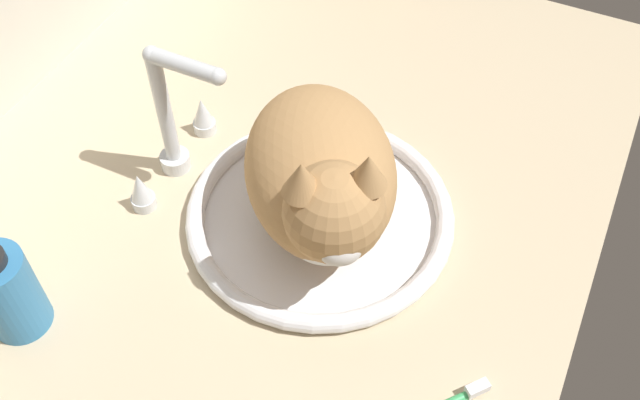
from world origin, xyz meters
The scene contains 5 objects.
countertop centered at (0.00, 0.00, 1.50)cm, with size 120.58×83.04×3.00cm, color #CCB793.
sink_basin centered at (1.55, -7.94, 4.03)cm, with size 34.02×34.02×2.35cm.
faucet centered at (1.55, 12.74, 11.13)cm, with size 18.40×11.92×20.37cm.
cat centered at (-0.26, -9.15, 13.46)cm, with size 32.24×28.81×19.85cm.
soap_pump_bottle centered at (-26.29, 16.69, 9.20)cm, with size 6.77×6.77×16.82cm.
Camera 1 is at (-50.65, -32.69, 77.38)cm, focal length 41.34 mm.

